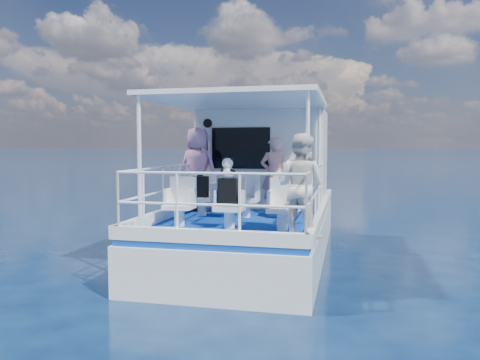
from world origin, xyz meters
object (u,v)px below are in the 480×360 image
at_px(passenger_port_fwd, 198,169).
at_px(passenger_stbd_aft, 300,186).
at_px(backpack_center, 228,192).
at_px(panda, 228,168).

bearing_deg(passenger_port_fwd, passenger_stbd_aft, 142.58).
height_order(passenger_stbd_aft, backpack_center, passenger_stbd_aft).
height_order(passenger_port_fwd, backpack_center, passenger_port_fwd).
bearing_deg(backpack_center, panda, -140.03).
distance_m(passenger_stbd_aft, backpack_center, 1.38).
relative_size(backpack_center, panda, 1.32).
xyz_separation_m(passenger_port_fwd, panda, (1.20, -2.05, 0.13)).
xyz_separation_m(passenger_port_fwd, passenger_stbd_aft, (2.47, -2.57, -0.11)).
bearing_deg(panda, passenger_stbd_aft, -22.38).
bearing_deg(backpack_center, passenger_port_fwd, 120.41).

